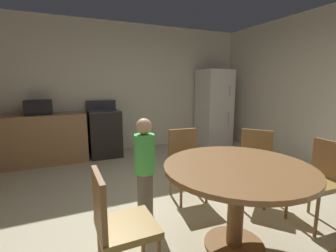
{
  "coord_description": "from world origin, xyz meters",
  "views": [
    {
      "loc": [
        -1.15,
        -2.21,
        1.44
      ],
      "look_at": [
        0.25,
        0.95,
        0.83
      ],
      "focal_mm": 25.66,
      "sensor_mm": 36.0,
      "label": 1
    }
  ],
  "objects_px": {
    "refrigerator": "(214,107)",
    "chair_east": "(321,177)",
    "microwave": "(39,107)",
    "chair_northeast": "(254,160)",
    "chair_north": "(186,159)",
    "chair_west": "(117,222)",
    "oven_range": "(105,133)",
    "person_child": "(145,166)",
    "dining_table": "(237,182)"
  },
  "relations": [
    {
      "from": "dining_table",
      "to": "chair_east",
      "type": "height_order",
      "value": "chair_east"
    },
    {
      "from": "microwave",
      "to": "chair_northeast",
      "type": "relative_size",
      "value": 0.51
    },
    {
      "from": "chair_northeast",
      "to": "person_child",
      "type": "height_order",
      "value": "person_child"
    },
    {
      "from": "microwave",
      "to": "dining_table",
      "type": "xyz_separation_m",
      "value": [
        1.7,
        -3.29,
        -0.42
      ]
    },
    {
      "from": "chair_north",
      "to": "refrigerator",
      "type": "bearing_deg",
      "value": 142.31
    },
    {
      "from": "microwave",
      "to": "chair_west",
      "type": "bearing_deg",
      "value": -78.61
    },
    {
      "from": "refrigerator",
      "to": "dining_table",
      "type": "relative_size",
      "value": 1.4
    },
    {
      "from": "chair_north",
      "to": "chair_west",
      "type": "distance_m",
      "value": 1.52
    },
    {
      "from": "dining_table",
      "to": "chair_east",
      "type": "relative_size",
      "value": 1.45
    },
    {
      "from": "oven_range",
      "to": "chair_west",
      "type": "bearing_deg",
      "value": -97.9
    },
    {
      "from": "oven_range",
      "to": "person_child",
      "type": "distance_m",
      "value": 2.49
    },
    {
      "from": "dining_table",
      "to": "oven_range",
      "type": "bearing_deg",
      "value": 99.94
    },
    {
      "from": "chair_east",
      "to": "chair_northeast",
      "type": "bearing_deg",
      "value": -69.41
    },
    {
      "from": "chair_east",
      "to": "person_child",
      "type": "distance_m",
      "value": 1.81
    },
    {
      "from": "oven_range",
      "to": "dining_table",
      "type": "bearing_deg",
      "value": -80.06
    },
    {
      "from": "chair_northeast",
      "to": "chair_north",
      "type": "xyz_separation_m",
      "value": [
        -0.75,
        0.39,
        0.0
      ]
    },
    {
      "from": "refrigerator",
      "to": "chair_northeast",
      "type": "height_order",
      "value": "refrigerator"
    },
    {
      "from": "oven_range",
      "to": "chair_northeast",
      "type": "distance_m",
      "value": 2.99
    },
    {
      "from": "refrigerator",
      "to": "chair_east",
      "type": "xyz_separation_m",
      "value": [
        -0.96,
        -3.29,
        -0.38
      ]
    },
    {
      "from": "oven_range",
      "to": "chair_east",
      "type": "height_order",
      "value": "oven_range"
    },
    {
      "from": "microwave",
      "to": "chair_north",
      "type": "relative_size",
      "value": 0.51
    },
    {
      "from": "chair_northeast",
      "to": "chair_west",
      "type": "distance_m",
      "value": 1.96
    },
    {
      "from": "refrigerator",
      "to": "chair_north",
      "type": "height_order",
      "value": "refrigerator"
    },
    {
      "from": "oven_range",
      "to": "chair_northeast",
      "type": "height_order",
      "value": "oven_range"
    },
    {
      "from": "chair_north",
      "to": "chair_west",
      "type": "bearing_deg",
      "value": -42.9
    },
    {
      "from": "dining_table",
      "to": "chair_northeast",
      "type": "distance_m",
      "value": 1.04
    },
    {
      "from": "chair_northeast",
      "to": "person_child",
      "type": "relative_size",
      "value": 0.8
    },
    {
      "from": "chair_northeast",
      "to": "chair_west",
      "type": "height_order",
      "value": "same"
    },
    {
      "from": "oven_range",
      "to": "microwave",
      "type": "xyz_separation_m",
      "value": [
        -1.12,
        -0.0,
        0.56
      ]
    },
    {
      "from": "dining_table",
      "to": "microwave",
      "type": "bearing_deg",
      "value": 117.35
    },
    {
      "from": "person_child",
      "to": "dining_table",
      "type": "bearing_deg",
      "value": -0.0
    },
    {
      "from": "refrigerator",
      "to": "chair_north",
      "type": "xyz_separation_m",
      "value": [
        -1.93,
        -2.2,
        -0.38
      ]
    },
    {
      "from": "person_child",
      "to": "chair_northeast",
      "type": "bearing_deg",
      "value": 48.33
    },
    {
      "from": "microwave",
      "to": "person_child",
      "type": "xyz_separation_m",
      "value": [
        1.14,
        -2.49,
        -0.45
      ]
    },
    {
      "from": "oven_range",
      "to": "chair_northeast",
      "type": "bearing_deg",
      "value": -62.33
    },
    {
      "from": "microwave",
      "to": "chair_northeast",
      "type": "distance_m",
      "value": 3.69
    },
    {
      "from": "dining_table",
      "to": "chair_west",
      "type": "height_order",
      "value": "chair_west"
    },
    {
      "from": "refrigerator",
      "to": "chair_east",
      "type": "height_order",
      "value": "refrigerator"
    },
    {
      "from": "dining_table",
      "to": "chair_west",
      "type": "xyz_separation_m",
      "value": [
        -1.04,
        -0.01,
        -0.11
      ]
    },
    {
      "from": "person_child",
      "to": "chair_north",
      "type": "bearing_deg",
      "value": 75.16
    },
    {
      "from": "refrigerator",
      "to": "microwave",
      "type": "distance_m",
      "value": 3.7
    },
    {
      "from": "refrigerator",
      "to": "chair_west",
      "type": "bearing_deg",
      "value": -133.01
    },
    {
      "from": "refrigerator",
      "to": "chair_east",
      "type": "relative_size",
      "value": 2.02
    },
    {
      "from": "microwave",
      "to": "chair_northeast",
      "type": "xyz_separation_m",
      "value": [
        2.51,
        -2.64,
        -0.53
      ]
    },
    {
      "from": "chair_north",
      "to": "chair_west",
      "type": "xyz_separation_m",
      "value": [
        -1.1,
        -1.05,
        0.0
      ]
    },
    {
      "from": "microwave",
      "to": "chair_east",
      "type": "xyz_separation_m",
      "value": [
        2.73,
        -3.34,
        -0.53
      ]
    },
    {
      "from": "refrigerator",
      "to": "chair_east",
      "type": "bearing_deg",
      "value": -106.29
    },
    {
      "from": "chair_north",
      "to": "chair_west",
      "type": "height_order",
      "value": "same"
    },
    {
      "from": "dining_table",
      "to": "chair_northeast",
      "type": "bearing_deg",
      "value": 38.42
    },
    {
      "from": "oven_range",
      "to": "chair_north",
      "type": "xyz_separation_m",
      "value": [
        0.64,
        -2.26,
        0.03
      ]
    }
  ]
}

